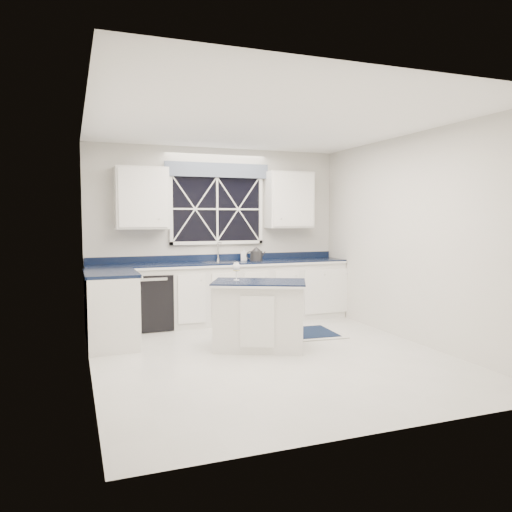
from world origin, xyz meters
name	(u,v)px	position (x,y,z in m)	size (l,w,h in m)	color
ground	(270,355)	(0.00, 0.00, 0.00)	(4.50, 4.50, 0.00)	#B8B8B3
back_wall	(216,235)	(0.00, 2.25, 1.35)	(4.00, 0.10, 2.70)	beige
base_cabinets	(204,297)	(-0.33, 1.78, 0.45)	(3.99, 1.60, 0.90)	silver
countertop	(222,263)	(0.00, 1.95, 0.92)	(3.98, 0.64, 0.04)	black
dishwasher	(150,301)	(-1.10, 1.95, 0.41)	(0.60, 0.58, 0.82)	black
window	(217,204)	(0.00, 2.20, 1.83)	(1.65, 0.09, 1.26)	black
upper_cabinets	(219,199)	(0.00, 2.08, 1.90)	(3.10, 0.34, 0.90)	silver
faucet	(218,251)	(0.00, 2.14, 1.10)	(0.05, 0.20, 0.30)	#BDBDBF
island	(259,315)	(0.00, 0.35, 0.42)	(1.31, 1.09, 0.84)	silver
rug	(289,334)	(0.63, 0.87, 0.01)	(1.49, 0.97, 0.02)	#AFAFAA
kettle	(256,254)	(0.56, 1.96, 1.04)	(0.32, 0.21, 0.22)	#29292B
wine_glass	(236,268)	(-0.24, 0.53, 1.00)	(0.10, 0.10, 0.23)	white
soap_bottle	(244,254)	(0.40, 2.09, 1.04)	(0.09, 0.09, 0.20)	silver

